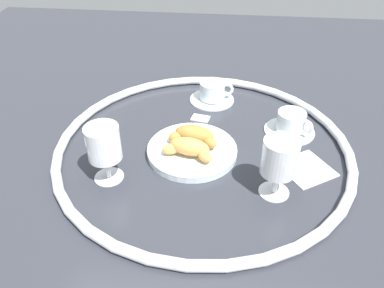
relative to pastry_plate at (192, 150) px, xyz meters
The scene contains 11 objects.
ground_plane 0.04m from the pastry_plate, 140.80° to the right, with size 2.20×2.20×0.00m, color #2D3038.
table_chrome_rim 0.03m from the pastry_plate, 140.80° to the right, with size 0.75×0.75×0.02m, color silver.
pastry_plate is the anchor object (origin of this frame).
croissant_large 0.04m from the pastry_plate, 96.16° to the right, with size 0.13×0.08×0.04m.
croissant_small 0.04m from the pastry_plate, 82.73° to the left, with size 0.13×0.08×0.04m.
coffee_cup_near 0.28m from the pastry_plate, 153.94° to the right, with size 0.14×0.14×0.06m.
coffee_cup_far 0.28m from the pastry_plate, 97.00° to the right, with size 0.14×0.14×0.06m.
juice_glass_left 0.24m from the pastry_plate, 148.53° to the left, with size 0.08×0.08×0.14m.
juice_glass_right 0.23m from the pastry_plate, 31.24° to the left, with size 0.08×0.08×0.14m.
sugar_packet 0.16m from the pastry_plate, 92.39° to the right, with size 0.05×0.03×0.01m, color white.
folded_napkin 0.28m from the pastry_plate, behind, with size 0.11×0.11×0.01m, color silver.
Camera 1 is at (-0.05, 0.77, 0.59)m, focal length 35.32 mm.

